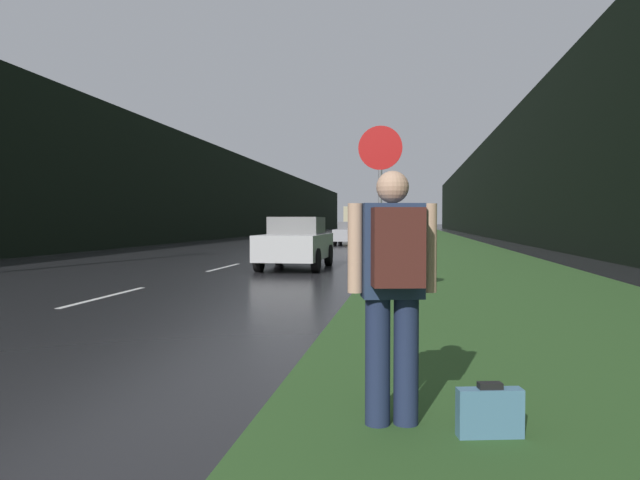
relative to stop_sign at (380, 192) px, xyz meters
name	(u,v)px	position (x,y,z in m)	size (l,w,h in m)	color
grass_verge	(435,241)	(2.41, 32.14, -1.92)	(6.00, 240.00, 0.02)	#2D5123
lane_stripe_b	(106,297)	(-5.17, 0.09, -1.93)	(0.12, 3.00, 0.01)	silver
lane_stripe_c	(224,267)	(-5.17, 7.09, -1.93)	(0.12, 3.00, 0.01)	silver
lane_stripe_d	(276,254)	(-5.17, 14.09, -1.93)	(0.12, 3.00, 0.01)	silver
lane_stripe_e	(305,247)	(-5.17, 21.09, -1.93)	(0.12, 3.00, 0.01)	silver
treeline_far_side	(235,197)	(-15.74, 42.14, 1.83)	(2.00, 140.00, 7.53)	black
treeline_near_side	(500,187)	(8.41, 42.14, 2.55)	(2.00, 140.00, 8.96)	black
stop_sign	(380,192)	(0.00, 0.00, 0.00)	(0.76, 0.07, 3.07)	slate
hitchhiker_with_backpack	(393,281)	(0.39, -5.99, -0.92)	(0.60, 0.48, 1.77)	#1E2847
suitcase	(490,413)	(1.02, -6.10, -1.76)	(0.44, 0.19, 0.38)	teal
car_passing_near	(296,243)	(-2.88, 7.06, -1.15)	(1.84, 4.10, 1.56)	#BCBCBC
car_passing_far	(352,233)	(-2.88, 24.55, -1.22)	(2.01, 4.38, 1.41)	#9E9EA3
delivery_truck	(354,218)	(-7.45, 73.76, -0.06)	(2.42, 8.63, 3.55)	#6E684F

